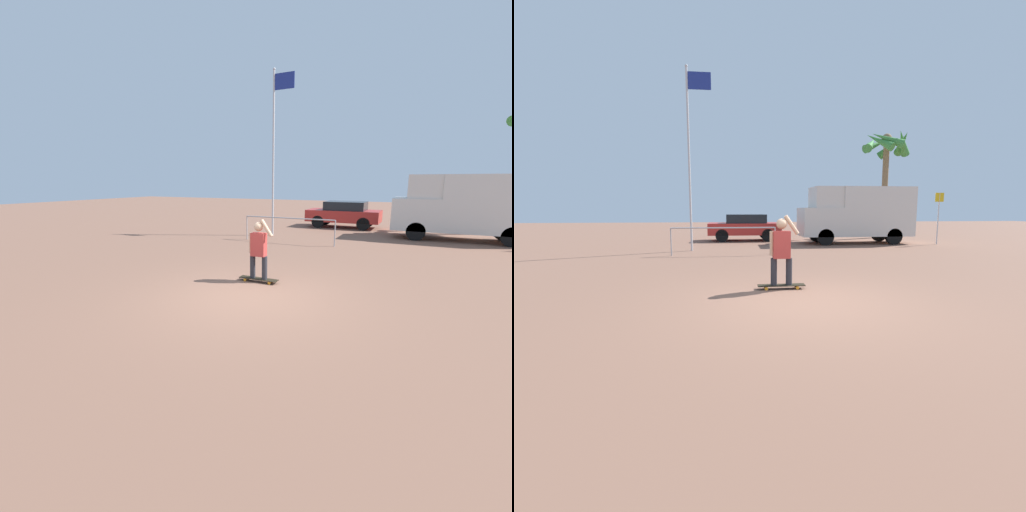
% 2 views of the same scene
% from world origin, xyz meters
% --- Properties ---
extents(ground_plane, '(80.00, 80.00, 0.00)m').
position_xyz_m(ground_plane, '(0.00, 0.00, 0.00)').
color(ground_plane, brown).
extents(skateboard, '(1.05, 0.24, 0.09)m').
position_xyz_m(skateboard, '(-0.31, 1.16, 0.08)').
color(skateboard, black).
rests_on(skateboard, ground_plane).
extents(person_skateboarder, '(0.65, 0.23, 1.55)m').
position_xyz_m(person_skateboarder, '(-0.31, 1.16, 0.92)').
color(person_skateboarder, '#28282D').
rests_on(person_skateboarder, skateboard).
extents(camper_van, '(5.63, 2.01, 2.85)m').
position_xyz_m(camper_van, '(5.02, 10.86, 1.56)').
color(camper_van, black).
rests_on(camper_van, ground_plane).
extents(parked_car_red, '(3.98, 1.83, 1.46)m').
position_xyz_m(parked_car_red, '(-0.64, 13.01, 0.78)').
color(parked_car_red, black).
rests_on(parked_car_red, ground_plane).
extents(palm_tree_near_van, '(3.02, 2.97, 6.38)m').
position_xyz_m(palm_tree_near_van, '(8.00, 14.15, 5.24)').
color(palm_tree_near_van, brown).
rests_on(palm_tree_near_van, ground_plane).
extents(flagpole, '(1.01, 0.12, 7.43)m').
position_xyz_m(flagpole, '(-2.99, 8.48, 4.28)').
color(flagpole, '#B7B7BC').
rests_on(flagpole, ground_plane).
extents(street_sign, '(0.44, 0.06, 2.55)m').
position_xyz_m(street_sign, '(8.84, 9.84, 1.63)').
color(street_sign, '#B7B7BC').
rests_on(street_sign, ground_plane).
extents(plaza_railing_segment, '(3.99, 0.05, 1.08)m').
position_xyz_m(plaza_railing_segment, '(-1.69, 6.95, 0.90)').
color(plaza_railing_segment, '#99999E').
rests_on(plaza_railing_segment, ground_plane).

